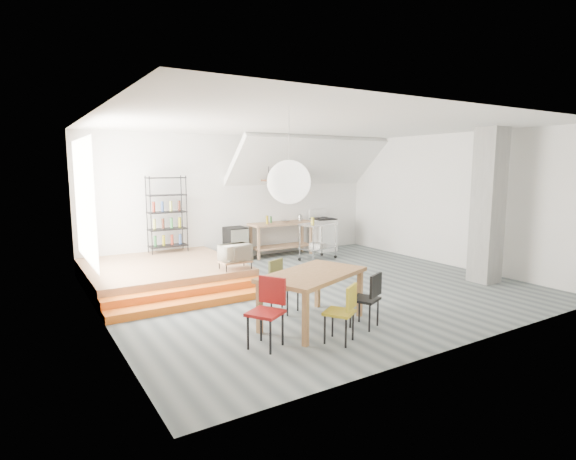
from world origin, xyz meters
TOP-DOWN VIEW (x-y plane):
  - floor at (0.00, 0.00)m, footprint 8.00×8.00m
  - wall_back at (0.00, 3.50)m, footprint 8.00×0.04m
  - wall_left at (-4.00, 0.00)m, footprint 0.04×7.00m
  - wall_right at (4.00, 0.00)m, footprint 0.04×7.00m
  - ceiling at (0.00, 0.00)m, footprint 8.00×7.00m
  - slope_ceiling at (1.80, 2.90)m, footprint 4.40×1.44m
  - window_pane at (-3.98, 1.50)m, footprint 0.02×2.50m
  - platform at (-2.50, 2.00)m, footprint 3.00×3.00m
  - step_lower at (-2.50, 0.05)m, footprint 3.00×0.35m
  - step_upper at (-2.50, 0.40)m, footprint 3.00×0.35m
  - concrete_column at (3.30, -1.50)m, footprint 0.50×0.50m
  - kitchen_counter at (1.10, 3.15)m, footprint 1.80×0.60m
  - stove at (2.50, 3.16)m, footprint 0.60×0.60m
  - pot_rack at (1.13, 2.92)m, footprint 1.20×0.50m
  - wire_shelving at (-2.00, 3.20)m, footprint 0.88×0.38m
  - microwave_shelf at (-1.40, 0.75)m, footprint 0.60×0.40m
  - paper_lantern at (-1.82, -1.94)m, footprint 0.60×0.60m
  - dining_table at (-1.26, -1.72)m, footprint 1.95×1.52m
  - chair_mustard at (-1.32, -2.57)m, footprint 0.52×0.52m
  - chair_black at (-0.63, -2.30)m, footprint 0.51×0.51m
  - chair_olive at (-1.35, -0.93)m, footprint 0.53×0.53m
  - chair_red at (-2.25, -2.09)m, footprint 0.58×0.58m
  - rolling_cart at (1.62, 2.17)m, footprint 1.07×0.76m
  - mini_fridge at (-0.25, 3.20)m, footprint 0.51×0.51m
  - microwave at (-1.40, 0.75)m, footprint 0.63×0.46m
  - bowl at (1.20, 3.10)m, footprint 0.26×0.26m

SIDE VIEW (x-z plane):
  - floor at x=0.00m, z-range 0.00..0.00m
  - step_lower at x=-2.50m, z-range 0.00..0.13m
  - step_upper at x=-2.50m, z-range 0.00..0.27m
  - platform at x=-2.50m, z-range 0.00..0.40m
  - mini_fridge at x=-0.25m, z-range 0.00..0.87m
  - stove at x=2.50m, z-range -0.11..1.07m
  - chair_mustard at x=-1.32m, z-range 0.08..0.91m
  - chair_black at x=-0.63m, z-range 0.08..0.92m
  - chair_olive at x=-1.35m, z-range 0.08..0.96m
  - microwave_shelf at x=-1.40m, z-range 0.46..0.63m
  - chair_red at x=-2.25m, z-range 0.09..1.02m
  - rolling_cart at x=1.62m, z-range 0.14..1.10m
  - kitchen_counter at x=1.10m, z-range 0.17..1.08m
  - dining_table at x=-1.26m, z-range 0.32..1.13m
  - microwave at x=-1.40m, z-range 0.56..0.89m
  - bowl at x=1.20m, z-range 0.91..0.97m
  - wire_shelving at x=-2.00m, z-range 0.43..2.23m
  - wall_back at x=0.00m, z-range 0.00..3.20m
  - wall_left at x=-4.00m, z-range 0.00..3.20m
  - wall_right at x=4.00m, z-range 0.00..3.20m
  - concrete_column at x=3.30m, z-range 0.00..3.20m
  - window_pane at x=-3.98m, z-range 0.70..2.90m
  - pot_rack at x=1.13m, z-range 1.26..2.69m
  - paper_lantern at x=-1.82m, z-range 1.90..2.50m
  - slope_ceiling at x=1.80m, z-range 1.89..3.21m
  - ceiling at x=0.00m, z-range 3.19..3.21m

